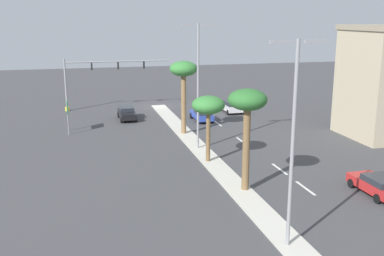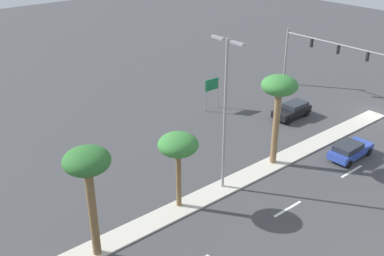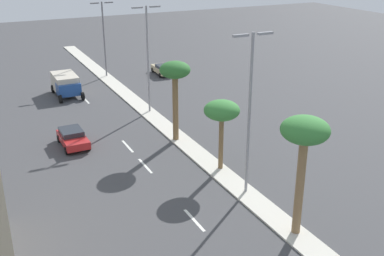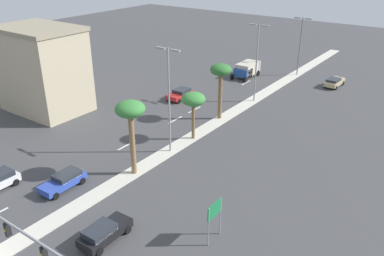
{
  "view_description": "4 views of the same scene",
  "coord_description": "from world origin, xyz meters",
  "px_view_note": "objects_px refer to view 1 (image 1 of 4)",
  "views": [
    {
      "loc": [
        10.61,
        60.45,
        11.88
      ],
      "look_at": [
        1.79,
        25.67,
        3.11
      ],
      "focal_mm": 43.04,
      "sensor_mm": 36.0,
      "label": 1
    },
    {
      "loc": [
        -20.27,
        41.23,
        18.56
      ],
      "look_at": [
        3.73,
        21.33,
        3.57
      ],
      "focal_mm": 42.26,
      "sensor_mm": 36.0,
      "label": 2
    },
    {
      "loc": [
        -16.13,
        -3.14,
        16.38
      ],
      "look_at": [
        -0.1,
        29.45,
        2.06
      ],
      "focal_mm": 43.91,
      "sensor_mm": 36.0,
      "label": 3
    },
    {
      "loc": [
        24.38,
        -8.44,
        20.26
      ],
      "look_at": [
        2.15,
        22.55,
        2.88
      ],
      "focal_mm": 37.71,
      "sensor_mm": 36.0,
      "label": 4
    }
  ],
  "objects_px": {
    "sedan_black_trailing": "(127,113)",
    "sedan_white_front": "(232,106)",
    "sedan_blue_center": "(202,115)",
    "street_lamp_center": "(293,131)",
    "palm_tree_leading": "(247,106)",
    "palm_tree_inboard": "(184,73)",
    "palm_tree_near": "(208,106)",
    "street_lamp_front": "(198,78)",
    "sedan_red_right": "(378,184)",
    "directional_road_sign": "(67,110)",
    "traffic_signal_gantry": "(92,77)"
  },
  "relations": [
    {
      "from": "palm_tree_inboard",
      "to": "street_lamp_center",
      "type": "relative_size",
      "value": 0.69
    },
    {
      "from": "palm_tree_leading",
      "to": "sedan_red_right",
      "type": "bearing_deg",
      "value": 161.25
    },
    {
      "from": "sedan_red_right",
      "to": "sedan_white_front",
      "type": "relative_size",
      "value": 1.02
    },
    {
      "from": "traffic_signal_gantry",
      "to": "sedan_red_right",
      "type": "relative_size",
      "value": 3.25
    },
    {
      "from": "street_lamp_center",
      "to": "sedan_white_front",
      "type": "relative_size",
      "value": 2.61
    },
    {
      "from": "street_lamp_front",
      "to": "sedan_white_front",
      "type": "bearing_deg",
      "value": -119.44
    },
    {
      "from": "directional_road_sign",
      "to": "traffic_signal_gantry",
      "type": "bearing_deg",
      "value": -104.75
    },
    {
      "from": "sedan_red_right",
      "to": "sedan_blue_center",
      "type": "xyz_separation_m",
      "value": [
        5.56,
        -24.81,
        0.01
      ]
    },
    {
      "from": "sedan_blue_center",
      "to": "palm_tree_near",
      "type": "bearing_deg",
      "value": 76.41
    },
    {
      "from": "street_lamp_front",
      "to": "street_lamp_center",
      "type": "distance_m",
      "value": 18.87
    },
    {
      "from": "directional_road_sign",
      "to": "palm_tree_near",
      "type": "relative_size",
      "value": 0.61
    },
    {
      "from": "traffic_signal_gantry",
      "to": "street_lamp_front",
      "type": "distance_m",
      "value": 22.72
    },
    {
      "from": "sedan_white_front",
      "to": "directional_road_sign",
      "type": "bearing_deg",
      "value": 15.86
    },
    {
      "from": "palm_tree_leading",
      "to": "sedan_black_trailing",
      "type": "xyz_separation_m",
      "value": [
        5.44,
        -24.83,
        -5.24
      ]
    },
    {
      "from": "directional_road_sign",
      "to": "sedan_white_front",
      "type": "bearing_deg",
      "value": -164.14
    },
    {
      "from": "palm_tree_near",
      "to": "street_lamp_front",
      "type": "relative_size",
      "value": 0.49
    },
    {
      "from": "palm_tree_inboard",
      "to": "sedan_black_trailing",
      "type": "distance_m",
      "value": 11.24
    },
    {
      "from": "directional_road_sign",
      "to": "palm_tree_inboard",
      "type": "relative_size",
      "value": 0.45
    },
    {
      "from": "sedan_black_trailing",
      "to": "street_lamp_center",
      "type": "bearing_deg",
      "value": 98.22
    },
    {
      "from": "traffic_signal_gantry",
      "to": "sedan_white_front",
      "type": "xyz_separation_m",
      "value": [
        -16.77,
        6.15,
        -3.47
      ]
    },
    {
      "from": "palm_tree_inboard",
      "to": "sedan_black_trailing",
      "type": "bearing_deg",
      "value": -59.95
    },
    {
      "from": "sedan_black_trailing",
      "to": "sedan_white_front",
      "type": "bearing_deg",
      "value": -176.68
    },
    {
      "from": "directional_road_sign",
      "to": "sedan_red_right",
      "type": "relative_size",
      "value": 0.79
    },
    {
      "from": "palm_tree_leading",
      "to": "sedan_red_right",
      "type": "xyz_separation_m",
      "value": [
        -8.49,
        2.88,
        -5.27
      ]
    },
    {
      "from": "directional_road_sign",
      "to": "palm_tree_near",
      "type": "bearing_deg",
      "value": 130.69
    },
    {
      "from": "palm_tree_leading",
      "to": "street_lamp_front",
      "type": "bearing_deg",
      "value": -87.13
    },
    {
      "from": "street_lamp_center",
      "to": "sedan_blue_center",
      "type": "height_order",
      "value": "street_lamp_center"
    },
    {
      "from": "street_lamp_front",
      "to": "sedan_black_trailing",
      "type": "bearing_deg",
      "value": -70.82
    },
    {
      "from": "directional_road_sign",
      "to": "palm_tree_near",
      "type": "distance_m",
      "value": 17.51
    },
    {
      "from": "palm_tree_near",
      "to": "sedan_red_right",
      "type": "distance_m",
      "value": 13.95
    },
    {
      "from": "sedan_white_front",
      "to": "palm_tree_leading",
      "type": "bearing_deg",
      "value": 72.98
    },
    {
      "from": "directional_road_sign",
      "to": "sedan_black_trailing",
      "type": "distance_m",
      "value": 8.38
    },
    {
      "from": "street_lamp_front",
      "to": "sedan_red_right",
      "type": "relative_size",
      "value": 2.65
    },
    {
      "from": "palm_tree_near",
      "to": "sedan_blue_center",
      "type": "relative_size",
      "value": 1.26
    },
    {
      "from": "directional_road_sign",
      "to": "palm_tree_inboard",
      "type": "bearing_deg",
      "value": 162.72
    },
    {
      "from": "palm_tree_near",
      "to": "sedan_white_front",
      "type": "bearing_deg",
      "value": -114.49
    },
    {
      "from": "street_lamp_front",
      "to": "palm_tree_inboard",
      "type": "bearing_deg",
      "value": -89.96
    },
    {
      "from": "sedan_blue_center",
      "to": "street_lamp_center",
      "type": "bearing_deg",
      "value": 83.15
    },
    {
      "from": "palm_tree_inboard",
      "to": "sedan_white_front",
      "type": "xyz_separation_m",
      "value": [
        -8.38,
        -9.22,
        -5.55
      ]
    },
    {
      "from": "street_lamp_front",
      "to": "sedan_red_right",
      "type": "distance_m",
      "value": 17.36
    },
    {
      "from": "palm_tree_near",
      "to": "street_lamp_front",
      "type": "distance_m",
      "value": 4.37
    },
    {
      "from": "palm_tree_leading",
      "to": "sedan_blue_center",
      "type": "bearing_deg",
      "value": -97.61
    },
    {
      "from": "traffic_signal_gantry",
      "to": "sedan_white_front",
      "type": "relative_size",
      "value": 3.32
    },
    {
      "from": "traffic_signal_gantry",
      "to": "sedan_blue_center",
      "type": "height_order",
      "value": "traffic_signal_gantry"
    },
    {
      "from": "street_lamp_front",
      "to": "sedan_blue_center",
      "type": "xyz_separation_m",
      "value": [
        -3.47,
        -11.17,
        -5.81
      ]
    },
    {
      "from": "palm_tree_inboard",
      "to": "sedan_black_trailing",
      "type": "relative_size",
      "value": 1.73
    },
    {
      "from": "traffic_signal_gantry",
      "to": "street_lamp_front",
      "type": "height_order",
      "value": "street_lamp_front"
    },
    {
      "from": "sedan_blue_center",
      "to": "sedan_black_trailing",
      "type": "distance_m",
      "value": 8.85
    },
    {
      "from": "traffic_signal_gantry",
      "to": "street_lamp_center",
      "type": "bearing_deg",
      "value": 101.71
    },
    {
      "from": "palm_tree_inboard",
      "to": "street_lamp_front",
      "type": "bearing_deg",
      "value": 90.04
    }
  ]
}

